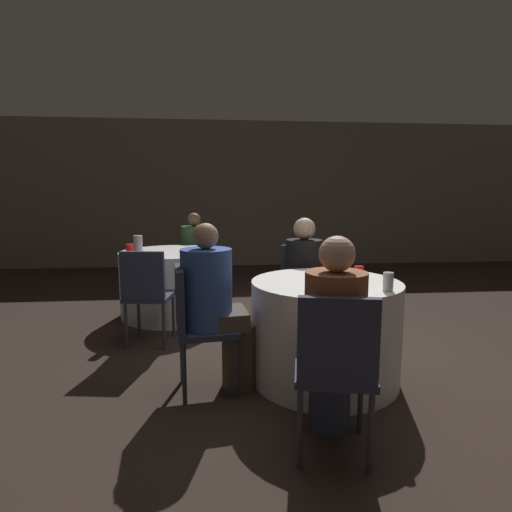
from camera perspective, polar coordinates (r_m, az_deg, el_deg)
name	(u,v)px	position (r m, az deg, el deg)	size (l,w,h in m)	color
ground_plane	(322,374)	(3.22, 9.35, -16.31)	(16.00, 16.00, 0.00)	#332621
wall_back	(258,195)	(7.92, 0.25, 8.77)	(16.00, 0.06, 2.80)	#7A6B5B
table_near	(324,330)	(3.03, 9.75, -10.40)	(1.08, 1.08, 0.74)	white
table_far	(175,283)	(4.69, -11.57, -3.77)	(1.21, 1.21, 0.74)	white
chair_near_south	(335,361)	(2.08, 11.28, -14.46)	(0.47, 0.48, 0.88)	#2D3347
chair_near_north	(302,282)	(3.89, 6.56, -3.65)	(0.41, 0.42, 0.88)	#2D3347
chair_near_west	(194,317)	(2.77, -8.89, -8.62)	(0.45, 0.45, 0.88)	#2D3347
chair_far_south	(146,289)	(3.70, -15.40, -4.50)	(0.45, 0.45, 0.88)	#2D3347
chair_far_north	(196,256)	(5.62, -8.51, 0.00)	(0.47, 0.47, 0.88)	#2D3347
person_floral_shirt	(333,341)	(2.22, 10.97, -11.83)	(0.36, 0.49, 1.15)	#33384C
person_black_shirt	(305,279)	(3.72, 7.01, -3.34)	(0.34, 0.51, 1.15)	#282828
person_blue_shirt	(217,306)	(2.76, -5.65, -7.17)	(0.51, 0.37, 1.17)	#4C4238
person_green_jacket	(193,254)	(5.46, -8.93, 0.31)	(0.40, 0.51, 1.14)	#33384C
pizza_plate_near	(326,280)	(2.93, 9.95, -3.45)	(0.24, 0.24, 0.02)	white
soda_can_silver	(388,282)	(2.72, 18.36, -3.51)	(0.07, 0.07, 0.12)	silver
soda_can_red	(359,274)	(2.92, 14.46, -2.57)	(0.07, 0.07, 0.12)	red
bottle_far	(138,246)	(4.27, -16.49, 1.38)	(0.09, 0.09, 0.22)	white
cup_far	(130,248)	(4.61, -17.56, 1.06)	(0.09, 0.09, 0.09)	red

